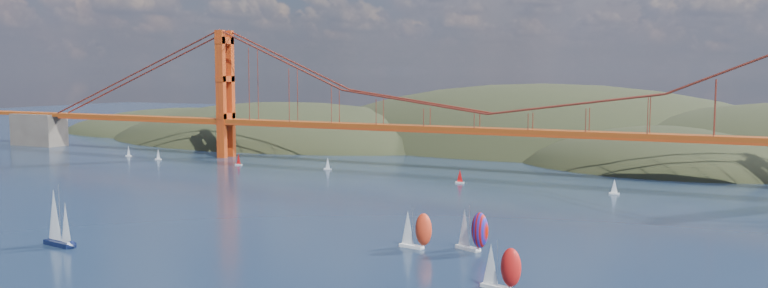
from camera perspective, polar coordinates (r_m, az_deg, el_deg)
headlands at (r=365.40m, az=19.60°, el=-2.61°), size 725.00×225.00×96.00m
bridge at (r=275.61m, az=7.77°, el=4.44°), size 552.00×12.00×55.00m
sloop_navy at (r=175.66m, az=-23.61°, el=-5.22°), size 8.95×5.48×13.47m
racer_0 at (r=159.21m, az=2.39°, el=-6.49°), size 7.82×3.81×8.80m
racer_1 at (r=131.31m, az=8.85°, el=-9.20°), size 7.70×4.08×8.64m
racer_rwb at (r=158.01m, az=6.69°, el=-6.48°), size 8.57×5.89×9.59m
distant_boat_0 at (r=347.88m, az=-18.88°, el=-0.51°), size 3.00×2.00×4.70m
distant_boat_1 at (r=330.91m, az=-16.82°, el=-0.75°), size 3.00×2.00×4.70m
distant_boat_2 at (r=304.23m, az=-11.03°, el=-1.15°), size 3.00×2.00×4.70m
distant_boat_3 at (r=285.71m, az=-4.31°, el=-1.49°), size 3.00×2.00×4.70m
distant_boat_8 at (r=238.65m, az=17.15°, el=-3.12°), size 3.00×2.00×4.70m
distant_boat_9 at (r=251.89m, az=5.80°, el=-2.45°), size 3.00×2.00×4.70m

